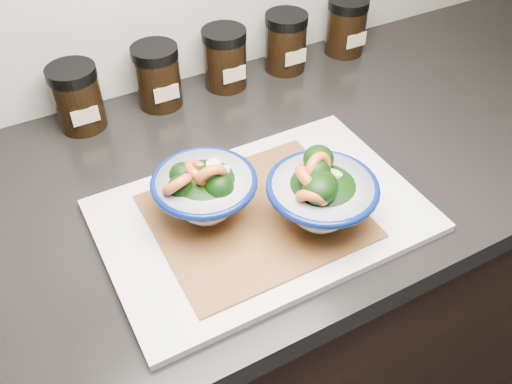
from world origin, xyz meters
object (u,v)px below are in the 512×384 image
spice_jar_e (346,26)px  bowl_right (321,195)px  spice_jar_c (225,58)px  spice_jar_a (77,98)px  spice_jar_b (158,76)px  cutting_board (262,215)px  spice_jar_d (286,42)px  bowl_left (204,191)px

spice_jar_e → bowl_right: bearing=-129.2°
spice_jar_c → spice_jar_e: 0.27m
spice_jar_a → spice_jar_c: same height
bowl_right → spice_jar_b: size_ratio=1.34×
bowl_right → spice_jar_e: (0.33, 0.40, -0.01)m
spice_jar_b → cutting_board: bearing=-86.6°
spice_jar_b → spice_jar_d: 0.26m
bowl_left → spice_jar_e: size_ratio=1.28×
bowl_left → spice_jar_a: bearing=106.0°
cutting_board → spice_jar_b: size_ratio=3.98×
bowl_right → spice_jar_d: bowl_right is taller
cutting_board → bowl_right: 0.10m
spice_jar_c → spice_jar_d: (0.13, 0.00, 0.00)m
spice_jar_a → spice_jar_d: (0.41, 0.00, 0.00)m
bowl_left → spice_jar_e: 0.55m
spice_jar_a → spice_jar_d: 0.41m
cutting_board → bowl_left: bearing=156.6°
bowl_left → spice_jar_b: bowl_left is taller
cutting_board → bowl_left: (-0.07, 0.03, 0.05)m
bowl_left → bowl_right: bearing=-33.1°
cutting_board → spice_jar_b: spice_jar_b is taller
bowl_left → spice_jar_c: bearing=59.6°
cutting_board → bowl_right: size_ratio=2.98×
spice_jar_c → spice_jar_d: size_ratio=1.00×
spice_jar_b → spice_jar_e: same height
cutting_board → spice_jar_d: bearing=55.0°
spice_jar_d → spice_jar_e: (0.14, 0.00, 0.00)m
spice_jar_a → spice_jar_c: bearing=0.0°
spice_jar_b → spice_jar_e: (0.41, 0.00, 0.00)m
bowl_left → spice_jar_e: (0.46, 0.31, -0.00)m
bowl_right → cutting_board: bearing=137.4°
spice_jar_c → spice_jar_d: 0.13m
bowl_left → spice_jar_c: (0.18, 0.31, -0.00)m
spice_jar_a → spice_jar_c: 0.27m
bowl_left → spice_jar_a: (-0.09, 0.31, -0.00)m
spice_jar_b → bowl_right: bearing=-78.8°
spice_jar_a → cutting_board: bearing=-64.8°
bowl_left → spice_jar_a: size_ratio=1.28×
bowl_left → spice_jar_d: bowl_left is taller
spice_jar_a → spice_jar_d: same height
bowl_right → spice_jar_b: bowl_right is taller
cutting_board → spice_jar_c: (0.11, 0.35, 0.05)m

